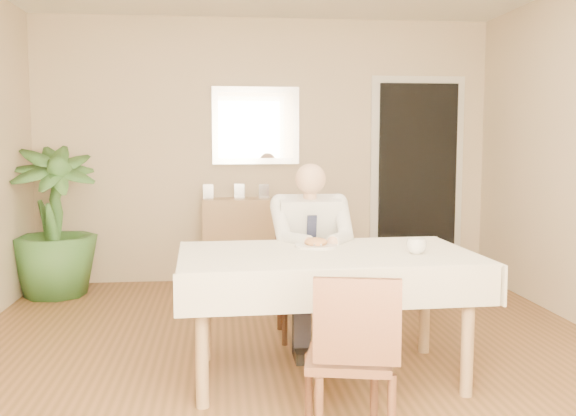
{
  "coord_description": "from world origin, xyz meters",
  "views": [
    {
      "loc": [
        -0.45,
        -3.91,
        1.4
      ],
      "look_at": [
        0.0,
        0.35,
        0.95
      ],
      "focal_mm": 40.0,
      "sensor_mm": 36.0,
      "label": 1
    }
  ],
  "objects": [
    {
      "name": "doorway",
      "position": [
        1.55,
        2.46,
        1.0
      ],
      "size": [
        0.96,
        0.07,
        2.1
      ],
      "color": "white",
      "rests_on": "ground"
    },
    {
      "name": "photo_frame_left",
      "position": [
        -0.57,
        2.36,
        0.91
      ],
      "size": [
        0.1,
        0.02,
        0.14
      ],
      "primitive_type": "cube",
      "color": "silver",
      "rests_on": "sideboard"
    },
    {
      "name": "room",
      "position": [
        0.0,
        0.0,
        1.3
      ],
      "size": [
        5.0,
        5.02,
        2.6
      ],
      "color": "brown",
      "rests_on": "ground"
    },
    {
      "name": "seated_man",
      "position": [
        0.16,
        0.34,
        0.69
      ],
      "size": [
        0.48,
        0.72,
        1.24
      ],
      "color": "silver",
      "rests_on": "ground"
    },
    {
      "name": "fork",
      "position": [
        0.09,
        -0.14,
        0.78
      ],
      "size": [
        0.01,
        0.13,
        0.01
      ],
      "primitive_type": "cylinder",
      "rotation": [
        1.57,
        0.0,
        0.0
      ],
      "color": "silver",
      "rests_on": "dining_table"
    },
    {
      "name": "food",
      "position": [
        0.13,
        -0.08,
        0.78
      ],
      "size": [
        0.14,
        0.14,
        0.06
      ],
      "primitive_type": "ellipsoid",
      "color": "#9B6538",
      "rests_on": "dining_table"
    },
    {
      "name": "chair_near",
      "position": [
        0.13,
        -1.14,
        0.45
      ],
      "size": [
        0.45,
        0.46,
        0.81
      ],
      "rotation": [
        0.0,
        0.0,
        -0.21
      ],
      "color": "#3A2114",
      "rests_on": "ground"
    },
    {
      "name": "knife",
      "position": [
        0.17,
        -0.14,
        0.78
      ],
      "size": [
        0.01,
        0.13,
        0.01
      ],
      "primitive_type": "cylinder",
      "rotation": [
        1.57,
        0.0,
        0.0
      ],
      "color": "silver",
      "rests_on": "dining_table"
    },
    {
      "name": "dining_table",
      "position": [
        0.16,
        -0.26,
        0.67
      ],
      "size": [
        1.75,
        1.07,
        0.75
      ],
      "rotation": [
        0.0,
        0.0,
        0.04
      ],
      "color": "#93704B",
      "rests_on": "ground"
    },
    {
      "name": "coffee_mug",
      "position": [
        0.67,
        -0.37,
        0.8
      ],
      "size": [
        0.15,
        0.15,
        0.09
      ],
      "primitive_type": "imported",
      "rotation": [
        0.0,
        0.0,
        -0.4
      ],
      "color": "white",
      "rests_on": "dining_table"
    },
    {
      "name": "plate",
      "position": [
        0.13,
        -0.08,
        0.76
      ],
      "size": [
        0.26,
        0.26,
        0.02
      ],
      "primitive_type": "cylinder",
      "color": "white",
      "rests_on": "dining_table"
    },
    {
      "name": "window",
      "position": [
        0.0,
        -2.47,
        1.45
      ],
      "size": [
        1.34,
        0.04,
        1.44
      ],
      "color": "white",
      "rests_on": "room"
    },
    {
      "name": "photo_frame_center",
      "position": [
        -0.27,
        2.4,
        0.91
      ],
      "size": [
        0.1,
        0.02,
        0.14
      ],
      "primitive_type": "cube",
      "color": "silver",
      "rests_on": "sideboard"
    },
    {
      "name": "photo_frame_right",
      "position": [
        -0.03,
        2.37,
        0.91
      ],
      "size": [
        0.1,
        0.02,
        0.14
      ],
      "primitive_type": "cube",
      "color": "silver",
      "rests_on": "sideboard"
    },
    {
      "name": "chair_far",
      "position": [
        0.16,
        0.63,
        0.52
      ],
      "size": [
        0.46,
        0.46,
        0.92
      ],
      "rotation": [
        0.0,
        0.0,
        0.06
      ],
      "color": "#3A2114",
      "rests_on": "ground"
    },
    {
      "name": "sideboard",
      "position": [
        -0.1,
        2.32,
        0.42
      ],
      "size": [
        1.06,
        0.38,
        0.84
      ],
      "primitive_type": "cube",
      "rotation": [
        0.0,
        0.0,
        -0.02
      ],
      "color": "#93704B",
      "rests_on": "ground"
    },
    {
      "name": "mirror",
      "position": [
        -0.1,
        2.47,
        1.55
      ],
      "size": [
        0.86,
        0.04,
        0.76
      ],
      "color": "silver",
      "rests_on": "room"
    },
    {
      "name": "potted_palm",
      "position": [
        -1.95,
        2.0,
        0.68
      ],
      "size": [
        0.98,
        0.98,
        1.36
      ],
      "primitive_type": "imported",
      "rotation": [
        0.0,
        0.0,
        0.36
      ],
      "color": "#2F5824",
      "rests_on": "ground"
    }
  ]
}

